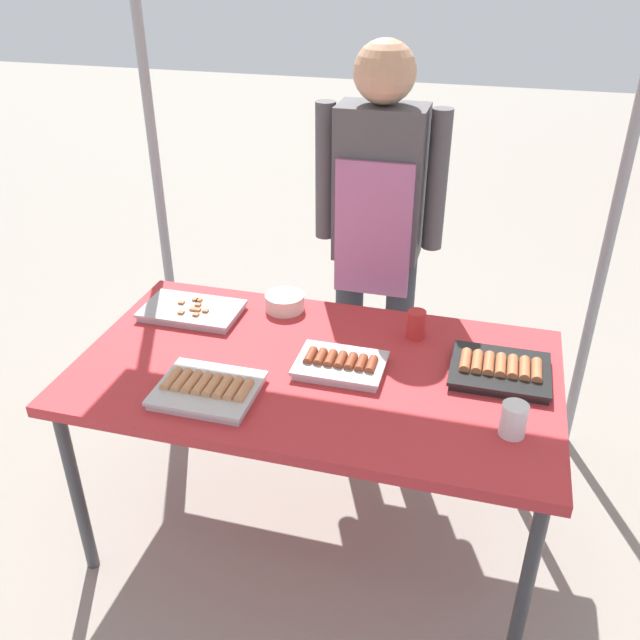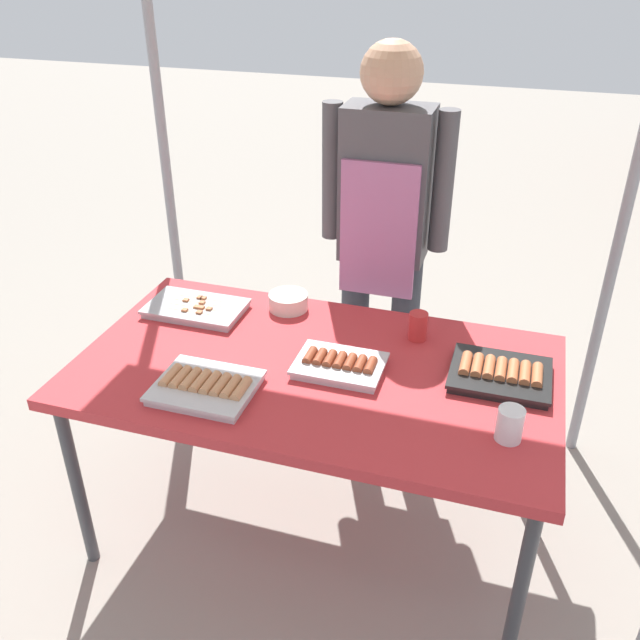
{
  "view_description": "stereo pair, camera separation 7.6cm",
  "coord_description": "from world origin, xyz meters",
  "px_view_note": "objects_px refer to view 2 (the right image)",
  "views": [
    {
      "loc": [
        0.51,
        -1.83,
        2.02
      ],
      "look_at": [
        0.0,
        0.05,
        0.9
      ],
      "focal_mm": 38.24,
      "sensor_mm": 36.0,
      "label": 1
    },
    {
      "loc": [
        0.58,
        -1.81,
        2.02
      ],
      "look_at": [
        0.0,
        0.05,
        0.9
      ],
      "focal_mm": 38.24,
      "sensor_mm": 36.0,
      "label": 2
    }
  ],
  "objects_px": {
    "drink_cup_near_edge": "(510,424)",
    "tray_spring_rolls": "(206,387)",
    "vendor_woman": "(384,221)",
    "tray_meat_skewers": "(196,308)",
    "tray_pork_links": "(500,374)",
    "stall_table": "(316,379)",
    "condiment_bowl": "(288,301)",
    "tray_grilled_sausages": "(339,365)",
    "drink_cup_by_wok": "(418,326)"
  },
  "relations": [
    {
      "from": "drink_cup_near_edge",
      "to": "tray_spring_rolls",
      "type": "bearing_deg",
      "value": -176.74
    },
    {
      "from": "vendor_woman",
      "to": "tray_meat_skewers",
      "type": "bearing_deg",
      "value": 38.89
    },
    {
      "from": "tray_pork_links",
      "to": "vendor_woman",
      "type": "distance_m",
      "value": 0.84
    },
    {
      "from": "stall_table",
      "to": "condiment_bowl",
      "type": "height_order",
      "value": "condiment_bowl"
    },
    {
      "from": "condiment_bowl",
      "to": "tray_grilled_sausages",
      "type": "bearing_deg",
      "value": -49.13
    },
    {
      "from": "tray_spring_rolls",
      "to": "stall_table",
      "type": "bearing_deg",
      "value": 40.77
    },
    {
      "from": "tray_spring_rolls",
      "to": "drink_cup_by_wok",
      "type": "bearing_deg",
      "value": 42.08
    },
    {
      "from": "tray_pork_links",
      "to": "tray_spring_rolls",
      "type": "relative_size",
      "value": 1.02
    },
    {
      "from": "drink_cup_near_edge",
      "to": "vendor_woman",
      "type": "xyz_separation_m",
      "value": [
        -0.58,
        0.9,
        0.21
      ]
    },
    {
      "from": "condiment_bowl",
      "to": "drink_cup_near_edge",
      "type": "relative_size",
      "value": 1.47
    },
    {
      "from": "stall_table",
      "to": "tray_meat_skewers",
      "type": "height_order",
      "value": "tray_meat_skewers"
    },
    {
      "from": "tray_grilled_sausages",
      "to": "vendor_woman",
      "type": "height_order",
      "value": "vendor_woman"
    },
    {
      "from": "drink_cup_by_wok",
      "to": "vendor_woman",
      "type": "xyz_separation_m",
      "value": [
        -0.23,
        0.43,
        0.21
      ]
    },
    {
      "from": "tray_meat_skewers",
      "to": "tray_spring_rolls",
      "type": "xyz_separation_m",
      "value": [
        0.26,
        -0.46,
        0.0
      ]
    },
    {
      "from": "tray_pork_links",
      "to": "condiment_bowl",
      "type": "xyz_separation_m",
      "value": [
        -0.82,
        0.25,
        0.01
      ]
    },
    {
      "from": "stall_table",
      "to": "drink_cup_by_wok",
      "type": "relative_size",
      "value": 15.52
    },
    {
      "from": "vendor_woman",
      "to": "tray_spring_rolls",
      "type": "bearing_deg",
      "value": 69.95
    },
    {
      "from": "condiment_bowl",
      "to": "drink_cup_by_wok",
      "type": "xyz_separation_m",
      "value": [
        0.51,
        -0.07,
        0.02
      ]
    },
    {
      "from": "tray_meat_skewers",
      "to": "drink_cup_by_wok",
      "type": "height_order",
      "value": "drink_cup_by_wok"
    },
    {
      "from": "stall_table",
      "to": "condiment_bowl",
      "type": "distance_m",
      "value": 0.42
    },
    {
      "from": "tray_grilled_sausages",
      "to": "drink_cup_by_wok",
      "type": "xyz_separation_m",
      "value": [
        0.21,
        0.28,
        0.03
      ]
    },
    {
      "from": "tray_meat_skewers",
      "to": "vendor_woman",
      "type": "height_order",
      "value": "vendor_woman"
    },
    {
      "from": "tray_grilled_sausages",
      "to": "condiment_bowl",
      "type": "xyz_separation_m",
      "value": [
        -0.3,
        0.35,
        0.01
      ]
    },
    {
      "from": "condiment_bowl",
      "to": "vendor_woman",
      "type": "height_order",
      "value": "vendor_woman"
    },
    {
      "from": "tray_pork_links",
      "to": "drink_cup_by_wok",
      "type": "bearing_deg",
      "value": 150.3
    },
    {
      "from": "tray_grilled_sausages",
      "to": "drink_cup_by_wok",
      "type": "bearing_deg",
      "value": 53.19
    },
    {
      "from": "tray_grilled_sausages",
      "to": "vendor_woman",
      "type": "relative_size",
      "value": 0.17
    },
    {
      "from": "tray_grilled_sausages",
      "to": "tray_meat_skewers",
      "type": "bearing_deg",
      "value": 160.89
    },
    {
      "from": "condiment_bowl",
      "to": "tray_pork_links",
      "type": "bearing_deg",
      "value": -16.73
    },
    {
      "from": "stall_table",
      "to": "tray_pork_links",
      "type": "xyz_separation_m",
      "value": [
        0.59,
        0.1,
        0.07
      ]
    },
    {
      "from": "tray_pork_links",
      "to": "tray_spring_rolls",
      "type": "bearing_deg",
      "value": -158.34
    },
    {
      "from": "tray_spring_rolls",
      "to": "drink_cup_near_edge",
      "type": "bearing_deg",
      "value": 3.26
    },
    {
      "from": "tray_grilled_sausages",
      "to": "condiment_bowl",
      "type": "distance_m",
      "value": 0.47
    },
    {
      "from": "stall_table",
      "to": "condiment_bowl",
      "type": "bearing_deg",
      "value": 122.34
    },
    {
      "from": "tray_meat_skewers",
      "to": "vendor_woman",
      "type": "relative_size",
      "value": 0.22
    },
    {
      "from": "tray_meat_skewers",
      "to": "tray_pork_links",
      "type": "distance_m",
      "value": 1.15
    },
    {
      "from": "stall_table",
      "to": "drink_cup_by_wok",
      "type": "xyz_separation_m",
      "value": [
        0.29,
        0.28,
        0.1
      ]
    },
    {
      "from": "tray_pork_links",
      "to": "drink_cup_near_edge",
      "type": "xyz_separation_m",
      "value": [
        0.05,
        -0.3,
        0.03
      ]
    },
    {
      "from": "tray_pork_links",
      "to": "condiment_bowl",
      "type": "distance_m",
      "value": 0.85
    },
    {
      "from": "tray_spring_rolls",
      "to": "vendor_woman",
      "type": "xyz_separation_m",
      "value": [
        0.35,
        0.95,
        0.24
      ]
    },
    {
      "from": "tray_meat_skewers",
      "to": "drink_cup_by_wok",
      "type": "xyz_separation_m",
      "value": [
        0.84,
        0.06,
        0.03
      ]
    },
    {
      "from": "tray_spring_rolls",
      "to": "vendor_woman",
      "type": "distance_m",
      "value": 1.04
    },
    {
      "from": "tray_pork_links",
      "to": "drink_cup_near_edge",
      "type": "relative_size",
      "value": 3.13
    },
    {
      "from": "tray_spring_rolls",
      "to": "drink_cup_by_wok",
      "type": "xyz_separation_m",
      "value": [
        0.58,
        0.52,
        0.03
      ]
    },
    {
      "from": "stall_table",
      "to": "tray_pork_links",
      "type": "height_order",
      "value": "tray_pork_links"
    },
    {
      "from": "tray_meat_skewers",
      "to": "drink_cup_near_edge",
      "type": "height_order",
      "value": "drink_cup_near_edge"
    },
    {
      "from": "tray_meat_skewers",
      "to": "tray_grilled_sausages",
      "type": "bearing_deg",
      "value": -19.11
    },
    {
      "from": "condiment_bowl",
      "to": "tray_spring_rolls",
      "type": "bearing_deg",
      "value": -96.11
    },
    {
      "from": "tray_spring_rolls",
      "to": "drink_cup_by_wok",
      "type": "distance_m",
      "value": 0.78
    },
    {
      "from": "tray_spring_rolls",
      "to": "tray_grilled_sausages",
      "type": "bearing_deg",
      "value": 33.31
    }
  ]
}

